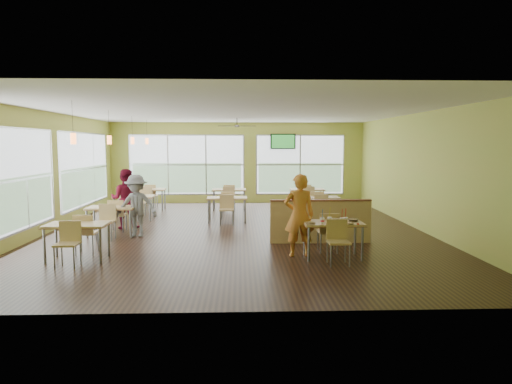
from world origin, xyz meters
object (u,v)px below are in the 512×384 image
food_basket (353,220)px  man_plaid (299,215)px  half_wall_divider (320,221)px  main_table (333,228)px

food_basket → man_plaid: bearing=174.6°
half_wall_divider → man_plaid: (-0.68, -1.28, 0.34)m
half_wall_divider → food_basket: bearing=-72.7°
half_wall_divider → man_plaid: bearing=-117.9°
main_table → food_basket: (0.43, 0.07, 0.15)m
main_table → man_plaid: 0.74m
main_table → half_wall_divider: 1.45m
main_table → half_wall_divider: size_ratio=0.63×
half_wall_divider → main_table: bearing=-90.0°
half_wall_divider → food_basket: 1.47m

